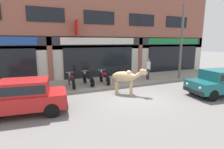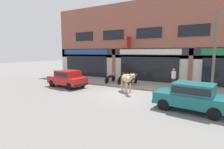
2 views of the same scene
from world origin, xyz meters
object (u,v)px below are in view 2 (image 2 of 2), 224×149
Objects in this scene: car_1 at (67,78)px; motorcycle_1 at (122,79)px; motorcycle_0 at (110,78)px; motorcycle_2 at (133,80)px; utility_pole at (214,53)px; pedestrian at (174,76)px; cow at (127,79)px; car_0 at (192,96)px.

motorcycle_1 is at bearing 40.44° from car_1.
car_1 is at bearing -139.56° from motorcycle_1.
motorcycle_0 is 1.00× the size of motorcycle_1.
motorcycle_1 is 1.14m from motorcycle_2.
utility_pole is (7.21, -0.70, 2.39)m from motorcycle_1.
car_1 is 8.81m from pedestrian.
cow is 0.47× the size of car_1.
utility_pole reaches higher than car_1.
motorcycle_0 is (2.56, 3.01, -0.25)m from car_1.
motorcycle_1 and motorcycle_2 have the same top height.
motorcycle_2 is 0.33× the size of utility_pole.
motorcycle_2 is (1.14, -0.05, 0.00)m from motorcycle_1.
car_1 is 2.07× the size of motorcycle_1.
motorcycle_2 is 3.51m from pedestrian.
motorcycle_0 is at bearing 141.31° from cow.
pedestrian is at bearing 19.64° from car_1.
pedestrian is (4.60, -0.19, 0.60)m from motorcycle_1.
cow reaches higher than motorcycle_0.
pedestrian is 3.21m from utility_pole.
cow is 0.32× the size of utility_pole.
pedestrian reaches higher than car_1.
car_0 is at bearing -31.36° from motorcycle_0.
cow is at bearing -79.26° from motorcycle_2.
motorcycle_1 is 4.64m from pedestrian.
motorcycle_0 and motorcycle_1 have the same top height.
car_0 reaches higher than motorcycle_2.
car_1 is (-10.00, 1.53, 0.00)m from car_0.
car_1 is 0.67× the size of utility_pole.
motorcycle_1 is at bearing 177.57° from motorcycle_2.
pedestrian is at bearing 168.98° from utility_pole.
car_0 is 2.07× the size of motorcycle_1.
pedestrian reaches higher than cow.
car_0 is at bearing -36.53° from motorcycle_1.
cow is at bearing 9.18° from car_1.
utility_pole is at bearing -11.02° from pedestrian.
motorcycle_1 is at bearing 6.86° from motorcycle_0.
motorcycle_2 is (-5.17, 4.62, -0.25)m from car_0.
cow reaches higher than motorcycle_1.
motorcycle_2 is at bearing 2.23° from motorcycle_0.
utility_pole reaches higher than car_0.
car_1 reaches higher than motorcycle_1.
motorcycle_2 is at bearing 100.74° from cow.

